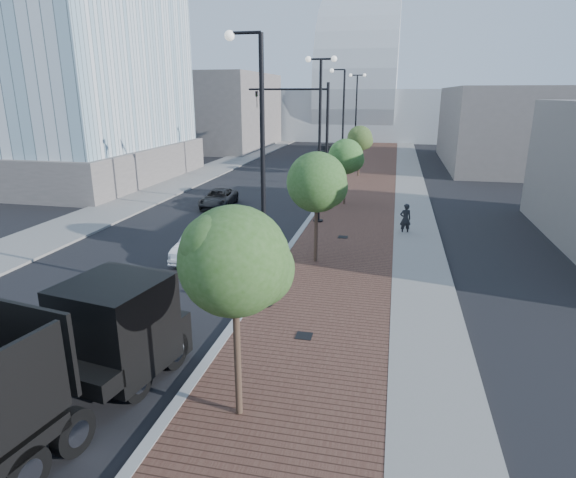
# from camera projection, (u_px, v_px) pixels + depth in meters

# --- Properties ---
(sidewalk) EXTENTS (7.00, 140.00, 0.12)m
(sidewalk) POSITION_uv_depth(u_px,v_px,m) (380.00, 175.00, 44.60)
(sidewalk) COLOR #4C2D23
(sidewalk) RESTS_ON ground
(concrete_strip) EXTENTS (2.40, 140.00, 0.13)m
(concrete_strip) POSITION_uv_depth(u_px,v_px,m) (409.00, 176.00, 44.04)
(concrete_strip) COLOR slate
(concrete_strip) RESTS_ON ground
(curb) EXTENTS (0.30, 140.00, 0.14)m
(curb) POSITION_uv_depth(u_px,v_px,m) (342.00, 174.00, 45.33)
(curb) COLOR gray
(curb) RESTS_ON ground
(west_sidewalk) EXTENTS (4.00, 140.00, 0.12)m
(west_sidewalk) POSITION_uv_depth(u_px,v_px,m) (212.00, 170.00, 48.03)
(west_sidewalk) COLOR slate
(west_sidewalk) RESTS_ON ground
(dump_truck) EXTENTS (4.44, 13.52, 3.21)m
(dump_truck) POSITION_uv_depth(u_px,v_px,m) (2.00, 407.00, 9.57)
(dump_truck) COLOR black
(dump_truck) RESTS_ON ground
(white_sedan) EXTENTS (1.47, 4.14, 1.36)m
(white_sedan) POSITION_uv_depth(u_px,v_px,m) (201.00, 243.00, 22.32)
(white_sedan) COLOR silver
(white_sedan) RESTS_ON ground
(dark_car_mid) EXTENTS (2.28, 4.32, 1.16)m
(dark_car_mid) POSITION_uv_depth(u_px,v_px,m) (219.00, 198.00, 32.39)
(dark_car_mid) COLOR black
(dark_car_mid) RESTS_ON ground
(dark_car_far) EXTENTS (2.01, 4.53, 1.29)m
(dark_car_far) POSITION_uv_depth(u_px,v_px,m) (324.00, 151.00, 58.61)
(dark_car_far) COLOR black
(dark_car_far) RESTS_ON ground
(pedestrian) EXTENTS (0.71, 0.57, 1.70)m
(pedestrian) POSITION_uv_depth(u_px,v_px,m) (405.00, 219.00, 25.93)
(pedestrian) COLOR black
(pedestrian) RESTS_ON ground
(streetlight_1) EXTENTS (1.44, 0.56, 9.21)m
(streetlight_1) POSITION_uv_depth(u_px,v_px,m) (260.00, 188.00, 15.96)
(streetlight_1) COLOR black
(streetlight_1) RESTS_ON ground
(streetlight_2) EXTENTS (1.72, 0.56, 9.28)m
(streetlight_2) POSITION_uv_depth(u_px,v_px,m) (320.00, 140.00, 27.01)
(streetlight_2) COLOR black
(streetlight_2) RESTS_ON ground
(streetlight_3) EXTENTS (1.44, 0.56, 9.21)m
(streetlight_3) POSITION_uv_depth(u_px,v_px,m) (341.00, 133.00, 38.38)
(streetlight_3) COLOR black
(streetlight_3) RESTS_ON ground
(streetlight_4) EXTENTS (1.72, 0.56, 9.28)m
(streetlight_4) POSITION_uv_depth(u_px,v_px,m) (356.00, 119.00, 49.43)
(streetlight_4) COLOR black
(streetlight_4) RESTS_ON ground
(traffic_mast) EXTENTS (5.09, 0.20, 8.00)m
(traffic_mast) POSITION_uv_depth(u_px,v_px,m) (313.00, 133.00, 29.95)
(traffic_mast) COLOR black
(traffic_mast) RESTS_ON ground
(tree_0) EXTENTS (2.46, 2.42, 5.12)m
(tree_0) POSITION_uv_depth(u_px,v_px,m) (237.00, 262.00, 10.27)
(tree_0) COLOR #382619
(tree_0) RESTS_ON ground
(tree_1) EXTENTS (2.62, 2.61, 5.00)m
(tree_1) POSITION_uv_depth(u_px,v_px,m) (318.00, 182.00, 20.60)
(tree_1) COLOR #382619
(tree_1) RESTS_ON ground
(tree_2) EXTENTS (2.40, 2.35, 4.51)m
(tree_2) POSITION_uv_depth(u_px,v_px,m) (346.00, 157.00, 31.92)
(tree_2) COLOR #382619
(tree_2) RESTS_ON ground
(tree_3) EXTENTS (2.31, 2.25, 4.63)m
(tree_3) POSITION_uv_depth(u_px,v_px,m) (360.00, 138.00, 43.08)
(tree_3) COLOR #382619
(tree_3) RESTS_ON ground
(tower_podium) EXTENTS (19.00, 19.00, 3.00)m
(tower_podium) POSITION_uv_depth(u_px,v_px,m) (61.00, 163.00, 42.42)
(tower_podium) COLOR #605A56
(tower_podium) RESTS_ON ground
(convention_center) EXTENTS (50.00, 30.00, 50.00)m
(convention_center) POSITION_uv_depth(u_px,v_px,m) (360.00, 101.00, 86.06)
(convention_center) COLOR #AAB1B4
(convention_center) RESTS_ON ground
(commercial_block_nw) EXTENTS (14.00, 20.00, 10.00)m
(commercial_block_nw) POSITION_uv_depth(u_px,v_px,m) (216.00, 111.00, 66.73)
(commercial_block_nw) COLOR #645D5A
(commercial_block_nw) RESTS_ON ground
(commercial_block_ne) EXTENTS (12.00, 22.00, 8.00)m
(commercial_block_ne) POSITION_uv_depth(u_px,v_px,m) (507.00, 127.00, 50.21)
(commercial_block_ne) COLOR #69625E
(commercial_block_ne) RESTS_ON ground
(utility_cover_1) EXTENTS (0.50, 0.50, 0.02)m
(utility_cover_1) POSITION_uv_depth(u_px,v_px,m) (304.00, 336.00, 14.92)
(utility_cover_1) COLOR black
(utility_cover_1) RESTS_ON sidewalk
(utility_cover_2) EXTENTS (0.50, 0.50, 0.02)m
(utility_cover_2) POSITION_uv_depth(u_px,v_px,m) (343.00, 237.00, 25.19)
(utility_cover_2) COLOR black
(utility_cover_2) RESTS_ON sidewalk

